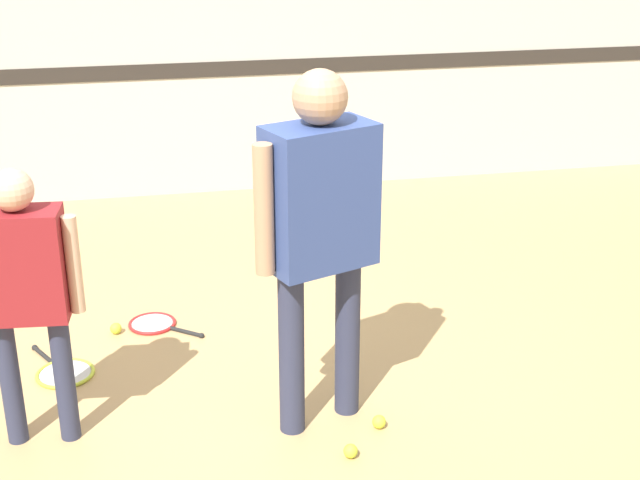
# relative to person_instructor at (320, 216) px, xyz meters

# --- Properties ---
(ground_plane) EXTENTS (16.00, 16.00, 0.00)m
(ground_plane) POSITION_rel_person_instructor_xyz_m (-0.23, 0.07, -1.05)
(ground_plane) COLOR tan
(person_instructor) EXTENTS (0.61, 0.41, 1.69)m
(person_instructor) POSITION_rel_person_instructor_xyz_m (0.00, 0.00, 0.00)
(person_instructor) COLOR #2D334C
(person_instructor) RESTS_ON ground_plane
(person_student_left) EXTENTS (0.50, 0.24, 1.31)m
(person_student_left) POSITION_rel_person_instructor_xyz_m (-1.29, 0.10, -0.24)
(person_student_left) COLOR #2D334C
(person_student_left) RESTS_ON ground_plane
(racket_spare_on_floor) EXTENTS (0.48, 0.42, 0.03)m
(racket_spare_on_floor) POSITION_rel_person_instructor_xyz_m (-0.75, 1.14, -1.04)
(racket_spare_on_floor) COLOR red
(racket_spare_on_floor) RESTS_ON ground_plane
(racket_second_spare) EXTENTS (0.42, 0.55, 0.03)m
(racket_second_spare) POSITION_rel_person_instructor_xyz_m (-1.24, 0.69, -1.04)
(racket_second_spare) COLOR #C6D838
(racket_second_spare) RESTS_ON ground_plane
(tennis_ball_near_instructor) EXTENTS (0.07, 0.07, 0.07)m
(tennis_ball_near_instructor) POSITION_rel_person_instructor_xyz_m (0.07, -0.33, -1.01)
(tennis_ball_near_instructor) COLOR #CCE038
(tennis_ball_near_instructor) RESTS_ON ground_plane
(tennis_ball_by_spare_racket) EXTENTS (0.07, 0.07, 0.07)m
(tennis_ball_by_spare_racket) POSITION_rel_person_instructor_xyz_m (-0.97, 1.09, -1.01)
(tennis_ball_by_spare_racket) COLOR #CCE038
(tennis_ball_by_spare_racket) RESTS_ON ground_plane
(tennis_ball_stray_left) EXTENTS (0.07, 0.07, 0.07)m
(tennis_ball_stray_left) POSITION_rel_person_instructor_xyz_m (0.26, -0.13, -1.01)
(tennis_ball_stray_left) COLOR #CCE038
(tennis_ball_stray_left) RESTS_ON ground_plane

